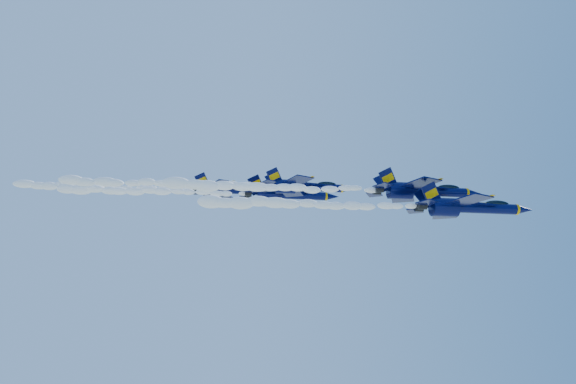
{
  "coord_description": "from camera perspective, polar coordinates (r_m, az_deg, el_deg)",
  "views": [
    {
      "loc": [
        -20.7,
        -84.18,
        128.31
      ],
      "look_at": [
        -8.53,
        2.35,
        153.72
      ],
      "focal_mm": 35.0,
      "sensor_mm": 36.0,
      "label": 1
    }
  ],
  "objects": [
    {
      "name": "smoke_trail_jet_third",
      "position": [
        89.65,
        -12.38,
        0.88
      ],
      "size": [
        31.07,
        1.55,
        1.39
      ],
      "primitive_type": "ellipsoid",
      "color": "white"
    },
    {
      "name": "smoke_trail_jet_second",
      "position": [
        83.74,
        -1.39,
        0.5
      ],
      "size": [
        31.07,
        1.79,
        1.62
      ],
      "primitive_type": "ellipsoid",
      "color": "white"
    },
    {
      "name": "jet_fifth",
      "position": [
        104.25,
        -5.98,
        0.22
      ],
      "size": [
        15.55,
        12.75,
        5.78
      ],
      "color": "#040834"
    },
    {
      "name": "jet_fourth",
      "position": [
        97.68,
        -0.19,
        -0.25
      ],
      "size": [
        16.66,
        13.66,
        6.19
      ],
      "color": "#040834"
    },
    {
      "name": "jet_second",
      "position": [
        89.31,
        13.4,
        0.12
      ],
      "size": [
        17.35,
        14.23,
        6.45
      ],
      "color": "#040834"
    },
    {
      "name": "jet_third",
      "position": [
        90.63,
        1.58,
        0.55
      ],
      "size": [
        14.96,
        12.28,
        5.56
      ],
      "color": "#040834"
    },
    {
      "name": "smoke_trail_jet_fifth",
      "position": [
        105.84,
        -18.07,
        0.5
      ],
      "size": [
        31.07,
        1.61,
        1.45
      ],
      "primitive_type": "ellipsoid",
      "color": "white"
    },
    {
      "name": "jet_lead",
      "position": [
        85.52,
        17.77,
        -1.49
      ],
      "size": [
        17.89,
        14.67,
        6.65
      ],
      "color": "#040834"
    },
    {
      "name": "smoke_trail_jet_fourth",
      "position": [
        97.24,
        -13.53,
        0.06
      ],
      "size": [
        31.07,
        1.72,
        1.55
      ],
      "primitive_type": "ellipsoid",
      "color": "white"
    },
    {
      "name": "smoke_trail_jet_lead",
      "position": [
        78.28,
        2.3,
        -1.23
      ],
      "size": [
        31.07,
        1.85,
        1.66
      ],
      "primitive_type": "ellipsoid",
      "color": "white"
    }
  ]
}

